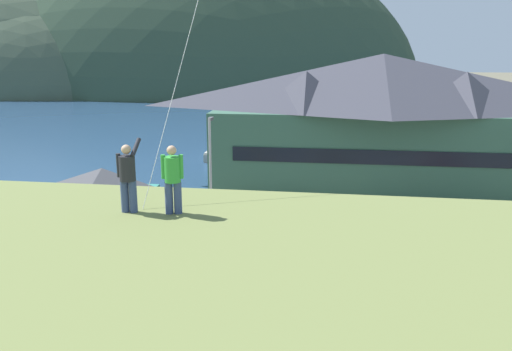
% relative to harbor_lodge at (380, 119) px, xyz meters
% --- Properties ---
extents(ground_plane, '(600.00, 600.00, 0.00)m').
position_rel_harbor_lodge_xyz_m(ground_plane, '(-8.34, -22.26, -5.98)').
color(ground_plane, '#66604C').
extents(parking_lot_pad, '(40.00, 20.00, 0.10)m').
position_rel_harbor_lodge_xyz_m(parking_lot_pad, '(-8.34, -17.26, -5.93)').
color(parking_lot_pad, gray).
rests_on(parking_lot_pad, ground).
extents(bay_water, '(360.00, 84.00, 0.03)m').
position_rel_harbor_lodge_xyz_m(bay_water, '(-8.34, 37.74, -5.97)').
color(bay_water, navy).
rests_on(bay_water, ground).
extents(far_hill_east_peak, '(88.85, 49.91, 56.46)m').
position_rel_harbor_lodge_xyz_m(far_hill_east_peak, '(-88.65, 93.01, -5.98)').
color(far_hill_east_peak, '#42513D').
rests_on(far_hill_east_peak, ground).
extents(far_hill_center_saddle, '(120.13, 45.06, 82.10)m').
position_rel_harbor_lodge_xyz_m(far_hill_center_saddle, '(-42.01, 92.32, -5.98)').
color(far_hill_center_saddle, '#334733').
rests_on(far_hill_center_saddle, ground).
extents(harbor_lodge, '(28.92, 11.23, 11.27)m').
position_rel_harbor_lodge_xyz_m(harbor_lodge, '(0.00, 0.00, 0.00)').
color(harbor_lodge, '#38604C').
rests_on(harbor_lodge, ground).
extents(storage_shed_near_lot, '(6.24, 4.70, 4.82)m').
position_rel_harbor_lodge_xyz_m(storage_shed_near_lot, '(-17.16, -15.81, -3.49)').
color(storage_shed_near_lot, '#338475').
rests_on(storage_shed_near_lot, ground).
extents(wharf_dock, '(3.20, 11.36, 0.70)m').
position_rel_harbor_lodge_xyz_m(wharf_dock, '(-12.21, 11.75, -5.63)').
color(wharf_dock, '#70604C').
rests_on(wharf_dock, ground).
extents(moored_boat_wharfside, '(2.84, 8.50, 2.16)m').
position_rel_harbor_lodge_xyz_m(moored_boat_wharfside, '(-15.93, 12.07, -5.26)').
color(moored_boat_wharfside, '#A8A399').
rests_on(moored_boat_wharfside, ground).
extents(moored_boat_outer_mooring, '(2.54, 7.48, 2.16)m').
position_rel_harbor_lodge_xyz_m(moored_boat_outer_mooring, '(-8.67, 14.52, -5.26)').
color(moored_boat_outer_mooring, '#A8A399').
rests_on(moored_boat_outer_mooring, ground).
extents(parked_car_back_row_left, '(4.25, 2.14, 1.82)m').
position_rel_harbor_lodge_xyz_m(parked_car_back_row_left, '(-3.64, -15.89, -4.92)').
color(parked_car_back_row_left, '#B28923').
rests_on(parked_car_back_row_left, parking_lot_pad).
extents(parked_car_back_row_right, '(4.25, 2.16, 1.82)m').
position_rel_harbor_lodge_xyz_m(parked_car_back_row_right, '(-3.68, -21.30, -4.92)').
color(parked_car_back_row_right, silver).
rests_on(parked_car_back_row_right, parking_lot_pad).
extents(parked_car_mid_row_far, '(4.32, 2.29, 1.82)m').
position_rel_harbor_lodge_xyz_m(parked_car_mid_row_far, '(-11.34, -16.51, -4.92)').
color(parked_car_mid_row_far, '#B28923').
rests_on(parked_car_mid_row_far, parking_lot_pad).
extents(parked_car_front_row_end, '(4.25, 2.14, 1.82)m').
position_rel_harbor_lodge_xyz_m(parked_car_front_row_end, '(1.94, -20.58, -4.92)').
color(parked_car_front_row_end, silver).
rests_on(parked_car_front_row_end, parking_lot_pad).
extents(parked_car_mid_row_near, '(4.21, 2.07, 1.82)m').
position_rel_harbor_lodge_xyz_m(parked_car_mid_row_near, '(-8.32, -21.68, -4.92)').
color(parked_car_mid_row_near, slate).
rests_on(parked_car_mid_row_near, parking_lot_pad).
extents(parked_car_corner_spot, '(4.25, 2.16, 1.82)m').
position_rel_harbor_lodge_xyz_m(parked_car_corner_spot, '(-19.24, -22.29, -4.92)').
color(parked_car_corner_spot, navy).
rests_on(parked_car_corner_spot, parking_lot_pad).
extents(parked_car_mid_row_center, '(4.27, 2.18, 1.82)m').
position_rel_harbor_lodge_xyz_m(parked_car_mid_row_center, '(-23.40, -15.98, -4.92)').
color(parked_car_mid_row_center, '#9EA3A8').
rests_on(parked_car_mid_row_center, parking_lot_pad).
extents(parking_light_pole, '(0.24, 0.78, 7.24)m').
position_rel_harbor_lodge_xyz_m(parking_light_pole, '(-11.65, -11.71, -1.72)').
color(parking_light_pole, '#ADADB2').
rests_on(parking_light_pole, parking_lot_pad).
extents(person_kite_flyer, '(0.51, 0.66, 1.86)m').
position_rel_harbor_lodge_xyz_m(person_kite_flyer, '(-9.02, -31.18, 2.37)').
color(person_kite_flyer, '#384770').
rests_on(person_kite_flyer, grassy_hill_foreground).
extents(person_companion, '(0.54, 0.40, 1.74)m').
position_rel_harbor_lodge_xyz_m(person_companion, '(-7.86, -31.13, 2.35)').
color(person_companion, '#384770').
rests_on(person_companion, grassy_hill_foreground).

